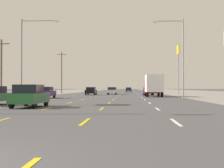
{
  "coord_description": "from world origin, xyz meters",
  "views": [
    {
      "loc": [
        3.45,
        -4.95,
        1.32
      ],
      "look_at": [
        -0.37,
        65.57,
        2.2
      ],
      "focal_mm": 49.6,
      "sensor_mm": 36.0,
      "label": 1
    }
  ],
  "objects_px": {
    "hatchback_inner_left_nearest": "(30,96)",
    "streetlight_left_row_0": "(26,52)",
    "sedan_far_left_mid": "(45,92)",
    "sedan_center_turn_farthest": "(112,91)",
    "sedan_inner_left_farther": "(91,91)",
    "streetlight_right_row_0": "(180,53)",
    "sedan_inner_right_distant_a": "(129,90)",
    "pole_sign_right_row_2": "(178,56)",
    "sedan_far_right_far": "(148,91)",
    "box_truck_far_right_midfar": "(153,84)"
  },
  "relations": [
    {
      "from": "sedan_far_right_far",
      "to": "streetlight_right_row_0",
      "type": "bearing_deg",
      "value": -80.82
    },
    {
      "from": "sedan_far_right_far",
      "to": "sedan_inner_right_distant_a",
      "type": "relative_size",
      "value": 1.0
    },
    {
      "from": "sedan_inner_right_distant_a",
      "to": "pole_sign_right_row_2",
      "type": "xyz_separation_m",
      "value": [
        10.99,
        -27.68,
        7.65
      ]
    },
    {
      "from": "sedan_far_left_mid",
      "to": "pole_sign_right_row_2",
      "type": "xyz_separation_m",
      "value": [
        21.53,
        30.38,
        7.65
      ]
    },
    {
      "from": "pole_sign_right_row_2",
      "to": "streetlight_right_row_0",
      "type": "xyz_separation_m",
      "value": [
        -4.6,
        -30.59,
        -2.75
      ]
    },
    {
      "from": "hatchback_inner_left_nearest",
      "to": "streetlight_right_row_0",
      "type": "xyz_separation_m",
      "value": [
        13.07,
        17.82,
        4.87
      ]
    },
    {
      "from": "streetlight_left_row_0",
      "to": "streetlight_right_row_0",
      "type": "bearing_deg",
      "value": 0.0
    },
    {
      "from": "sedan_center_turn_farthest",
      "to": "streetlight_left_row_0",
      "type": "xyz_separation_m",
      "value": [
        -9.74,
        -23.38,
        5.15
      ]
    },
    {
      "from": "sedan_far_left_mid",
      "to": "sedan_center_turn_farthest",
      "type": "xyz_separation_m",
      "value": [
        7.25,
        23.17,
        0.0
      ]
    },
    {
      "from": "sedan_inner_left_farther",
      "to": "pole_sign_right_row_2",
      "type": "height_order",
      "value": "pole_sign_right_row_2"
    },
    {
      "from": "sedan_far_right_far",
      "to": "sedan_far_left_mid",
      "type": "bearing_deg",
      "value": -129.07
    },
    {
      "from": "sedan_center_turn_farthest",
      "to": "box_truck_far_right_midfar",
      "type": "bearing_deg",
      "value": -65.36
    },
    {
      "from": "pole_sign_right_row_2",
      "to": "sedan_inner_right_distant_a",
      "type": "bearing_deg",
      "value": 111.66
    },
    {
      "from": "box_truck_far_right_midfar",
      "to": "sedan_inner_right_distant_a",
      "type": "relative_size",
      "value": 1.6
    },
    {
      "from": "streetlight_right_row_0",
      "to": "streetlight_left_row_0",
      "type": "bearing_deg",
      "value": 180.0
    },
    {
      "from": "pole_sign_right_row_2",
      "to": "streetlight_left_row_0",
      "type": "height_order",
      "value": "pole_sign_right_row_2"
    },
    {
      "from": "hatchback_inner_left_nearest",
      "to": "streetlight_right_row_0",
      "type": "relative_size",
      "value": 0.4
    },
    {
      "from": "sedan_inner_right_distant_a",
      "to": "streetlight_left_row_0",
      "type": "distance_m",
      "value": 59.94
    },
    {
      "from": "sedan_center_turn_farthest",
      "to": "sedan_inner_left_farther",
      "type": "bearing_deg",
      "value": -127.55
    },
    {
      "from": "box_truck_far_right_midfar",
      "to": "streetlight_left_row_0",
      "type": "distance_m",
      "value": 19.05
    },
    {
      "from": "streetlight_right_row_0",
      "to": "sedan_far_left_mid",
      "type": "bearing_deg",
      "value": 179.29
    },
    {
      "from": "hatchback_inner_left_nearest",
      "to": "pole_sign_right_row_2",
      "type": "xyz_separation_m",
      "value": [
        17.67,
        48.42,
        7.62
      ]
    },
    {
      "from": "streetlight_right_row_0",
      "to": "sedan_inner_right_distant_a",
      "type": "bearing_deg",
      "value": 96.26
    },
    {
      "from": "box_truck_far_right_midfar",
      "to": "pole_sign_right_row_2",
      "type": "relative_size",
      "value": 0.67
    },
    {
      "from": "box_truck_far_right_midfar",
      "to": "pole_sign_right_row_2",
      "type": "bearing_deg",
      "value": 72.18
    },
    {
      "from": "hatchback_inner_left_nearest",
      "to": "box_truck_far_right_midfar",
      "type": "height_order",
      "value": "box_truck_far_right_midfar"
    },
    {
      "from": "hatchback_inner_left_nearest",
      "to": "sedan_far_right_far",
      "type": "relative_size",
      "value": 0.87
    },
    {
      "from": "streetlight_right_row_0",
      "to": "sedan_inner_left_farther",
      "type": "bearing_deg",
      "value": 125.57
    },
    {
      "from": "sedan_inner_left_farther",
      "to": "streetlight_left_row_0",
      "type": "height_order",
      "value": "streetlight_left_row_0"
    },
    {
      "from": "sedan_far_left_mid",
      "to": "sedan_far_right_far",
      "type": "xyz_separation_m",
      "value": [
        14.09,
        17.36,
        0.0
      ]
    },
    {
      "from": "sedan_inner_right_distant_a",
      "to": "streetlight_left_row_0",
      "type": "bearing_deg",
      "value": -102.6
    },
    {
      "from": "box_truck_far_right_midfar",
      "to": "streetlight_left_row_0",
      "type": "height_order",
      "value": "streetlight_left_row_0"
    },
    {
      "from": "hatchback_inner_left_nearest",
      "to": "streetlight_right_row_0",
      "type": "bearing_deg",
      "value": 53.76
    },
    {
      "from": "sedan_far_left_mid",
      "to": "sedan_center_turn_farthest",
      "type": "bearing_deg",
      "value": 72.62
    },
    {
      "from": "sedan_far_left_mid",
      "to": "streetlight_right_row_0",
      "type": "height_order",
      "value": "streetlight_right_row_0"
    },
    {
      "from": "box_truck_far_right_midfar",
      "to": "streetlight_left_row_0",
      "type": "bearing_deg",
      "value": -154.36
    },
    {
      "from": "sedan_far_right_far",
      "to": "streetlight_right_row_0",
      "type": "xyz_separation_m",
      "value": [
        2.84,
        -17.57,
        4.9
      ]
    },
    {
      "from": "sedan_center_turn_farthest",
      "to": "pole_sign_right_row_2",
      "type": "bearing_deg",
      "value": 26.8
    },
    {
      "from": "box_truck_far_right_midfar",
      "to": "sedan_inner_left_farther",
      "type": "height_order",
      "value": "box_truck_far_right_midfar"
    },
    {
      "from": "hatchback_inner_left_nearest",
      "to": "streetlight_left_row_0",
      "type": "distance_m",
      "value": 19.6
    },
    {
      "from": "sedan_far_left_mid",
      "to": "hatchback_inner_left_nearest",
      "type": "bearing_deg",
      "value": -77.91
    },
    {
      "from": "sedan_far_left_mid",
      "to": "streetlight_left_row_0",
      "type": "height_order",
      "value": "streetlight_left_row_0"
    },
    {
      "from": "pole_sign_right_row_2",
      "to": "streetlight_right_row_0",
      "type": "relative_size",
      "value": 1.09
    },
    {
      "from": "sedan_inner_left_farther",
      "to": "streetlight_left_row_0",
      "type": "bearing_deg",
      "value": -108.11
    },
    {
      "from": "hatchback_inner_left_nearest",
      "to": "box_truck_far_right_midfar",
      "type": "bearing_deg",
      "value": 68.07
    },
    {
      "from": "sedan_inner_right_distant_a",
      "to": "streetlight_right_row_0",
      "type": "distance_m",
      "value": 58.83
    },
    {
      "from": "sedan_far_left_mid",
      "to": "streetlight_left_row_0",
      "type": "bearing_deg",
      "value": -175.17
    },
    {
      "from": "sedan_inner_left_farther",
      "to": "sedan_center_turn_farthest",
      "type": "relative_size",
      "value": 1.0
    },
    {
      "from": "sedan_inner_right_distant_a",
      "to": "hatchback_inner_left_nearest",
      "type": "bearing_deg",
      "value": -95.01
    },
    {
      "from": "sedan_far_right_far",
      "to": "sedan_center_turn_farthest",
      "type": "bearing_deg",
      "value": 139.63
    }
  ]
}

